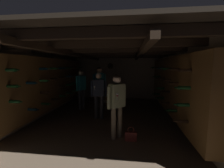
# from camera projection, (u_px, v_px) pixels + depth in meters

# --- Properties ---
(ground_plane) EXTENTS (8.40, 8.40, 0.00)m
(ground_plane) POSITION_uv_depth(u_px,v_px,m) (108.00, 117.00, 5.28)
(ground_plane) COLOR brown
(room_shell) EXTENTS (4.72, 6.52, 2.41)m
(room_shell) POSITION_uv_depth(u_px,v_px,m) (109.00, 76.00, 5.37)
(room_shell) COLOR tan
(room_shell) RESTS_ON ground_plane
(wine_crate_stack) EXTENTS (0.52, 0.35, 0.60)m
(wine_crate_stack) POSITION_uv_depth(u_px,v_px,m) (107.00, 98.00, 7.07)
(wine_crate_stack) COLOR brown
(wine_crate_stack) RESTS_ON ground_plane
(display_bottle) EXTENTS (0.08, 0.08, 0.35)m
(display_bottle) POSITION_uv_depth(u_px,v_px,m) (105.00, 88.00, 7.07)
(display_bottle) COLOR black
(display_bottle) RESTS_ON wine_crate_stack
(person_host_center) EXTENTS (0.54, 0.36, 1.56)m
(person_host_center) POSITION_uv_depth(u_px,v_px,m) (99.00, 91.00, 5.04)
(person_host_center) COLOR #2D2D33
(person_host_center) RESTS_ON ground_plane
(person_guest_rear_center) EXTENTS (0.51, 0.40, 1.73)m
(person_guest_rear_center) POSITION_uv_depth(u_px,v_px,m) (99.00, 83.00, 6.32)
(person_guest_rear_center) COLOR #4C473D
(person_guest_rear_center) RESTS_ON ground_plane
(person_guest_far_left) EXTENTS (0.35, 0.49, 1.62)m
(person_guest_far_left) POSITION_uv_depth(u_px,v_px,m) (81.00, 86.00, 6.11)
(person_guest_far_left) COLOR #2D2D33
(person_guest_far_left) RESTS_ON ground_plane
(person_guest_near_right) EXTENTS (0.42, 0.44, 1.58)m
(person_guest_near_right) POSITION_uv_depth(u_px,v_px,m) (117.00, 101.00, 3.64)
(person_guest_near_right) COLOR brown
(person_guest_near_right) RESTS_ON ground_plane
(handbag) EXTENTS (0.28, 0.12, 0.35)m
(handbag) POSITION_uv_depth(u_px,v_px,m) (131.00, 136.00, 3.60)
(handbag) COLOR #591E19
(handbag) RESTS_ON ground_plane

